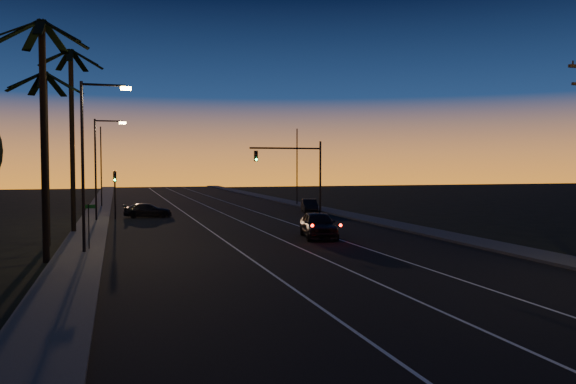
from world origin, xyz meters
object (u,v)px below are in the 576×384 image
object	(u,v)px
signal_mast	(297,164)
lead_car	(318,225)
cross_car	(148,210)
right_car	(309,206)

from	to	relation	value
signal_mast	lead_car	bearing A→B (deg)	-103.44
signal_mast	cross_car	xyz separation A→B (m)	(-13.87, 0.81, -4.15)
right_car	cross_car	xyz separation A→B (m)	(-15.73, -0.96, -0.02)
signal_mast	right_car	bearing A→B (deg)	43.46
lead_car	right_car	world-z (taller)	lead_car
lead_car	cross_car	distance (m)	20.48
lead_car	cross_car	xyz separation A→B (m)	(-9.76, 18.00, -0.22)
lead_car	signal_mast	bearing A→B (deg)	76.56
cross_car	signal_mast	bearing A→B (deg)	-3.35
right_car	cross_car	world-z (taller)	right_car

